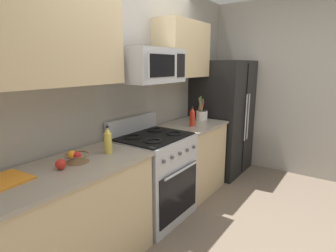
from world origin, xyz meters
TOP-DOWN VIEW (x-y plane):
  - ground_plane at (0.00, 0.00)m, footprint 16.00×16.00m
  - wall_back at (0.00, 1.02)m, footprint 8.00×0.10m
  - counter_left at (-1.04, 0.63)m, footprint 1.30×0.64m
  - range_oven at (-0.00, 0.64)m, footprint 0.76×0.68m
  - counter_right at (0.81, 0.63)m, footprint 0.84×0.64m
  - refrigerator at (1.70, 0.62)m, footprint 0.90×0.75m
  - wall_right at (2.25, 0.00)m, footprint 0.10×8.00m
  - microwave at (-0.00, 0.66)m, footprint 0.69×0.44m
  - upper_cabinets_left at (-1.04, 0.80)m, footprint 1.29×0.34m
  - upper_cabinets_right at (0.81, 0.80)m, footprint 0.83×0.34m
  - utensil_crock at (1.11, 0.66)m, footprint 0.15×0.15m
  - fruit_basket at (-0.93, 0.66)m, footprint 0.19×0.19m
  - apple_loose at (-1.09, 0.63)m, footprint 0.08×0.08m
  - bottle_hot_sauce at (0.69, 0.57)m, footprint 0.06×0.06m
  - bottle_oil at (-0.64, 0.62)m, footprint 0.07×0.07m

SIDE VIEW (x-z plane):
  - ground_plane at x=0.00m, z-range 0.00..0.00m
  - counter_left at x=-1.04m, z-range 0.00..0.91m
  - counter_right at x=0.81m, z-range 0.00..0.91m
  - range_oven at x=0.00m, z-range -0.07..1.02m
  - refrigerator at x=1.70m, z-range 0.00..1.71m
  - apple_loose at x=-1.09m, z-range 0.91..0.99m
  - fruit_basket at x=-0.93m, z-range 0.90..1.00m
  - utensil_crock at x=1.11m, z-range 0.82..1.14m
  - bottle_oil at x=-0.64m, z-range 0.90..1.14m
  - bottle_hot_sauce at x=0.69m, z-range 0.90..1.14m
  - wall_back at x=0.00m, z-range 0.00..2.60m
  - wall_right at x=2.25m, z-range 0.00..2.60m
  - microwave at x=0.00m, z-range 1.47..1.81m
  - upper_cabinets_right at x=0.81m, z-range 1.49..2.17m
  - upper_cabinets_left at x=-1.04m, z-range 1.49..2.17m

